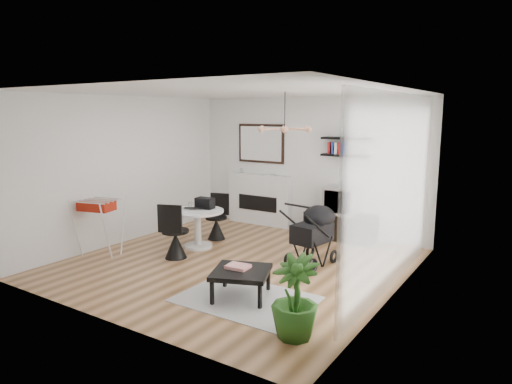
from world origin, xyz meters
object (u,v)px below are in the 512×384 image
Objects in this scene: drying_rack at (100,226)px; stroller at (314,236)px; crt_tv at (342,200)px; tv_console at (340,226)px; potted_plant at (295,297)px; coffee_table at (241,273)px; dining_table at (198,223)px; fireplace at (259,193)px.

drying_rack is 0.93× the size of stroller.
stroller is at bearing -83.66° from crt_tv.
drying_rack is (-3.02, -3.15, 0.26)m from tv_console.
potted_plant is (1.09, -3.91, -0.31)m from crt_tv.
crt_tv is 3.37m from coffee_table.
drying_rack is 4.20m from potted_plant.
tv_console is at bearing 44.57° from dining_table.
crt_tv reaches higher than dining_table.
fireplace is 3.49m from drying_rack.
crt_tv is 2.74m from dining_table.
fireplace is 1.99m from tv_console.
dining_table is (0.01, -2.07, -0.23)m from fireplace.
stroller reaches higher than potted_plant.
drying_rack is 3.59m from stroller.
potted_plant reaches higher than tv_console.
drying_rack reaches higher than dining_table.
dining_table is (-1.95, -1.90, -0.31)m from crt_tv.
fireplace is 2.22× the size of drying_rack.
fireplace is 4.04m from coffee_table.
fireplace is 2.75m from stroller.
dining_table is at bearing -89.75° from fireplace.
dining_table is (-1.93, -1.90, 0.20)m from tv_console.
stroller reaches higher than tv_console.
coffee_table is (0.02, -3.34, 0.09)m from tv_console.
stroller is (3.21, 1.59, -0.06)m from drying_rack.
potted_plant is at bearing -33.49° from dining_table.
dining_table reaches higher than coffee_table.
tv_console is 1.38× the size of drying_rack.
crt_tv reaches higher than potted_plant.
stroller is at bearing -82.86° from tv_console.
drying_rack is at bearing 169.49° from potted_plant.
dining_table is 1.03× the size of potted_plant.
fireplace is 2.30× the size of dining_table.
drying_rack is at bearing -145.10° from stroller.
stroller is at bearing -38.91° from fireplace.
coffee_table is (1.96, -3.51, -0.35)m from fireplace.
dining_table is at bearing 35.06° from drying_rack.
stroller is 1.15× the size of potted_plant.
crt_tv reaches higher than tv_console.
drying_rack is 3.05m from coffee_table.
tv_console is 4.07m from potted_plant.
coffee_table is at bearing 152.47° from potted_plant.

